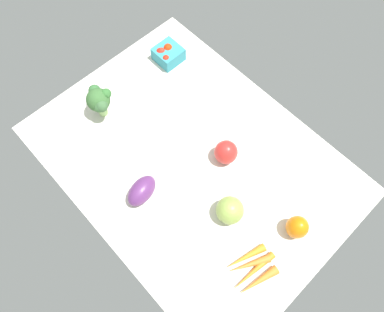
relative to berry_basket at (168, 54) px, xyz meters
The scene contains 8 objects.
tablecloth 43.23cm from the berry_basket, 148.96° to the left, with size 104.00×76.00×2.00cm, color silver.
berry_basket is the anchor object (origin of this frame).
eggplant 55.03cm from the berry_basket, 129.76° to the left, with size 11.13×6.80×6.80cm, color #5E2D69.
heirloom_tomato_green 64.58cm from the berry_basket, 155.30° to the left, with size 8.62×8.62×8.62cm, color #8EAB4B.
carrot_bunch 82.48cm from the berry_basket, 155.43° to the left, with size 12.98×16.34×2.78cm.
bell_pepper_red 46.42cm from the berry_basket, 162.52° to the left, with size 7.70×7.70×8.71cm, color red.
bell_pepper_orange 77.71cm from the berry_basket, 168.03° to the left, with size 6.62×6.62×8.56cm, color orange.
broccoli_head 33.24cm from the berry_basket, 94.05° to the left, with size 10.37×8.81×12.49cm.
Camera 1 is at (-34.77, 32.84, 109.40)cm, focal length 32.66 mm.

